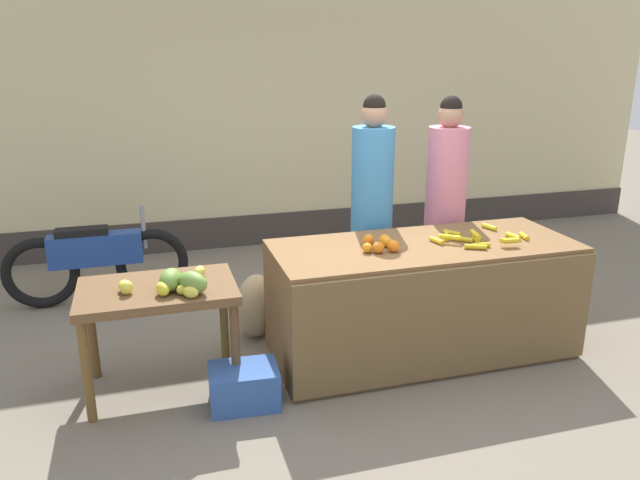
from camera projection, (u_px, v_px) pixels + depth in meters
The scene contains 12 objects.
ground_plane at pixel (355, 360), 4.57m from camera, with size 24.00×24.00×0.00m, color #756B5B.
market_wall_back at pixel (266, 101), 6.89m from camera, with size 9.90×0.23×3.35m.
fruit_stall_counter at pixel (423, 299), 4.57m from camera, with size 2.22×0.91×0.86m.
side_table_wooden at pixel (158, 301), 4.01m from camera, with size 1.01×0.65×0.74m.
banana_bunch_pile at pixel (477, 238), 4.50m from camera, with size 0.74×0.54×0.07m.
orange_pile at pixel (381, 244), 4.32m from camera, with size 0.26×0.28×0.09m.
mango_papaya_pile at pixel (177, 282), 3.88m from camera, with size 0.58×0.48×0.14m.
vendor_woman_blue_shirt at pixel (372, 210), 5.01m from camera, with size 0.34×0.34×1.88m.
vendor_woman_pink_shirt at pixel (445, 206), 5.20m from camera, with size 0.34×0.34×1.85m.
parked_motorcycle at pixel (97, 260), 5.49m from camera, with size 1.60×0.18×0.88m.
produce_crate at pixel (244, 386), 3.96m from camera, with size 0.44×0.32×0.26m, color #3359A5.
produce_sack at pixel (256, 306), 4.87m from camera, with size 0.36×0.30×0.52m, color tan.
Camera 1 is at (-1.40, -3.85, 2.22)m, focal length 34.46 mm.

